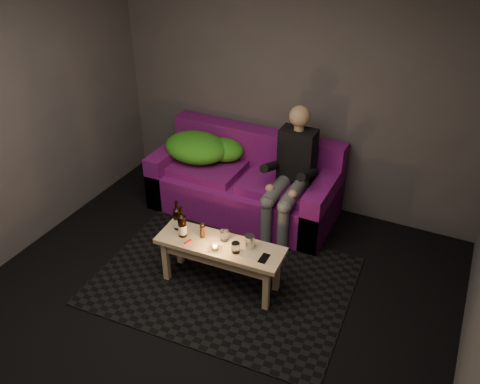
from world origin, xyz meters
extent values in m
plane|color=black|center=(0.00, 0.00, 0.00)|extent=(4.50, 4.50, 0.00)
plane|color=#4B494B|center=(0.00, 2.25, 1.30)|extent=(4.00, 0.00, 4.00)
cube|color=black|center=(-0.01, 0.64, 0.01)|extent=(2.32, 1.74, 0.01)
cube|color=#630D59|center=(-0.35, 1.77, 0.21)|extent=(1.96, 0.88, 0.41)
cube|color=#630D59|center=(-0.35, 2.10, 0.63)|extent=(1.96, 0.22, 0.43)
cube|color=#630D59|center=(-1.23, 1.77, 0.30)|extent=(0.20, 0.88, 0.61)
cube|color=#630D59|center=(0.53, 1.77, 0.30)|extent=(0.20, 0.88, 0.61)
cube|color=#630D59|center=(-0.76, 1.72, 0.45)|extent=(0.73, 0.59, 0.10)
cube|color=#630D59|center=(0.06, 1.72, 0.45)|extent=(0.73, 0.59, 0.10)
ellipsoid|color=#33901A|center=(-0.92, 1.77, 0.65)|extent=(0.70, 0.55, 0.29)
ellipsoid|color=#33901A|center=(-0.65, 1.91, 0.62)|extent=(0.43, 0.35, 0.23)
ellipsoid|color=#33901A|center=(-1.13, 1.89, 0.58)|extent=(0.31, 0.25, 0.16)
cube|color=black|center=(0.21, 1.82, 0.79)|extent=(0.35, 0.22, 0.54)
sphere|color=tan|center=(0.21, 1.82, 1.20)|extent=(0.21, 0.21, 0.21)
cylinder|color=#53585E|center=(0.13, 1.52, 0.52)|extent=(0.14, 0.49, 0.14)
cylinder|color=#53585E|center=(0.30, 1.52, 0.52)|extent=(0.14, 0.49, 0.14)
cylinder|color=#53585E|center=(0.13, 1.28, 0.25)|extent=(0.11, 0.11, 0.50)
cylinder|color=#53585E|center=(0.30, 1.28, 0.25)|extent=(0.11, 0.11, 0.50)
cube|color=black|center=(0.13, 1.22, 0.03)|extent=(0.09, 0.22, 0.06)
cube|color=black|center=(0.30, 1.22, 0.03)|extent=(0.09, 0.22, 0.06)
cube|color=tan|center=(-0.01, 0.59, 0.44)|extent=(1.14, 0.41, 0.04)
cube|color=tan|center=(-0.01, 0.59, 0.37)|extent=(0.99, 0.32, 0.10)
cube|color=tan|center=(-0.48, 0.44, 0.21)|extent=(0.05, 0.05, 0.42)
cube|color=tan|center=(-0.50, 0.70, 0.21)|extent=(0.05, 0.05, 0.42)
cube|color=tan|center=(0.47, 0.49, 0.21)|extent=(0.05, 0.05, 0.42)
cube|color=tan|center=(0.46, 0.74, 0.21)|extent=(0.05, 0.05, 0.42)
cylinder|color=black|center=(-0.45, 0.63, 0.56)|extent=(0.07, 0.07, 0.20)
cylinder|color=white|center=(-0.45, 0.63, 0.53)|extent=(0.07, 0.07, 0.08)
cone|color=black|center=(-0.45, 0.63, 0.67)|extent=(0.07, 0.07, 0.03)
cylinder|color=black|center=(-0.45, 0.63, 0.70)|extent=(0.03, 0.03, 0.09)
cylinder|color=black|center=(-0.36, 0.55, 0.56)|extent=(0.07, 0.07, 0.20)
cylinder|color=white|center=(-0.36, 0.55, 0.53)|extent=(0.08, 0.08, 0.09)
cone|color=black|center=(-0.36, 0.55, 0.68)|extent=(0.07, 0.07, 0.03)
cylinder|color=black|center=(-0.36, 0.55, 0.71)|extent=(0.03, 0.03, 0.10)
cylinder|color=silver|center=(-0.20, 0.63, 0.51)|extent=(0.05, 0.05, 0.10)
cylinder|color=black|center=(-0.19, 0.61, 0.52)|extent=(0.05, 0.05, 0.12)
cylinder|color=white|center=(0.00, 0.66, 0.50)|extent=(0.09, 0.09, 0.09)
cylinder|color=white|center=(-0.01, 0.50, 0.48)|extent=(0.06, 0.06, 0.05)
sphere|color=orange|center=(-0.01, 0.50, 0.49)|extent=(0.02, 0.02, 0.02)
cylinder|color=white|center=(0.16, 0.55, 0.50)|extent=(0.09, 0.09, 0.09)
cylinder|color=silver|center=(0.24, 0.66, 0.52)|extent=(0.11, 0.11, 0.12)
cube|color=black|center=(0.41, 0.57, 0.46)|extent=(0.06, 0.13, 0.01)
cube|color=red|center=(-0.27, 0.49, 0.46)|extent=(0.04, 0.08, 0.01)
camera|label=1|loc=(1.66, -2.44, 3.12)|focal=38.00mm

